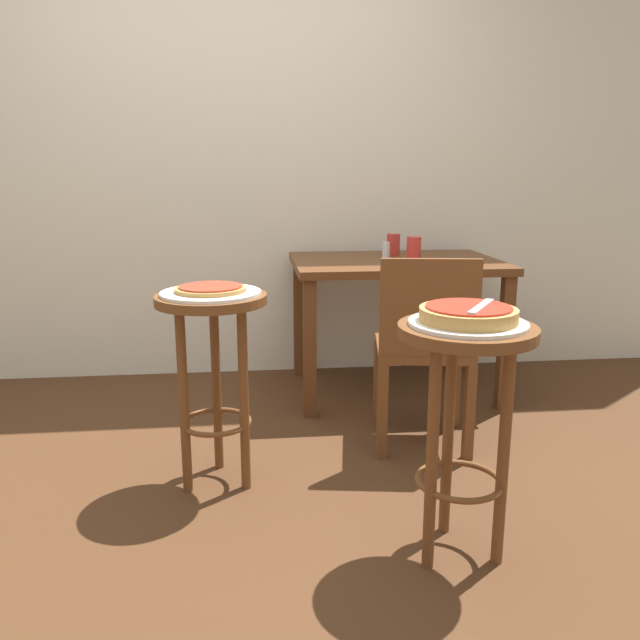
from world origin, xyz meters
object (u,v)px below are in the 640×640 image
at_px(serving_plate_foreground, 468,323).
at_px(pizza_server_knife, 481,306).
at_px(cup_far_edge, 393,244).
at_px(pizza_foreground, 468,314).
at_px(dining_table, 395,279).
at_px(cup_near_edge, 414,249).
at_px(condiment_shaker, 386,250).
at_px(serving_plate_middle, 211,293).
at_px(stool_foreground, 464,387).
at_px(stool_middle, 213,345).
at_px(pizza_middle, 211,289).
at_px(wooden_chair, 425,345).

height_order(serving_plate_foreground, pizza_server_knife, pizza_server_knife).
relative_size(serving_plate_foreground, cup_far_edge, 2.98).
height_order(pizza_foreground, dining_table, pizza_foreground).
xyz_separation_m(cup_near_edge, condiment_shaker, (-0.11, 0.16, -0.02)).
bearing_deg(pizza_foreground, cup_far_edge, 84.39).
bearing_deg(serving_plate_foreground, serving_plate_middle, 143.80).
relative_size(stool_foreground, pizza_foreground, 2.61).
xyz_separation_m(serving_plate_foreground, dining_table, (0.14, 1.54, -0.13)).
xyz_separation_m(stool_middle, dining_table, (0.92, 0.98, 0.07)).
bearing_deg(pizza_middle, serving_plate_middle, 0.00).
distance_m(stool_middle, serving_plate_middle, 0.20).
xyz_separation_m(pizza_foreground, pizza_server_knife, (0.03, -0.02, 0.03)).
height_order(pizza_middle, dining_table, pizza_middle).
height_order(stool_middle, condiment_shaker, condiment_shaker).
bearing_deg(serving_plate_middle, pizza_middle, 0.00).
height_order(serving_plate_middle, pizza_middle, pizza_middle).
xyz_separation_m(pizza_middle, cup_far_edge, (0.94, 1.17, 0.02)).
bearing_deg(condiment_shaker, serving_plate_middle, -130.07).
bearing_deg(pizza_middle, cup_far_edge, 51.13).
bearing_deg(cup_near_edge, cup_far_edge, 98.18).
xyz_separation_m(cup_near_edge, cup_far_edge, (-0.04, 0.29, -0.01)).
bearing_deg(cup_near_edge, serving_plate_middle, -138.15).
distance_m(stool_foreground, serving_plate_middle, 0.98).
xyz_separation_m(wooden_chair, pizza_server_knife, (-0.07, -0.81, 0.34)).
bearing_deg(serving_plate_middle, wooden_chair, 14.42).
xyz_separation_m(dining_table, wooden_chair, (-0.04, -0.75, -0.16)).
relative_size(serving_plate_middle, condiment_shaker, 4.21).
distance_m(serving_plate_foreground, cup_near_edge, 1.47).
relative_size(cup_far_edge, condiment_shaker, 1.34).
bearing_deg(pizza_foreground, stool_middle, 143.80).
height_order(serving_plate_foreground, pizza_foreground, pizza_foreground).
bearing_deg(serving_plate_middle, cup_far_edge, 51.13).
bearing_deg(pizza_middle, stool_foreground, -36.20).
relative_size(serving_plate_foreground, condiment_shaker, 3.99).
bearing_deg(wooden_chair, stool_foreground, -97.26).
height_order(stool_middle, pizza_middle, pizza_middle).
distance_m(dining_table, wooden_chair, 0.77).
bearing_deg(pizza_server_knife, condiment_shaker, 31.56).
bearing_deg(serving_plate_foreground, stool_foreground, 0.00).
bearing_deg(cup_near_edge, stool_middle, -138.15).
distance_m(serving_plate_middle, cup_far_edge, 1.51).
bearing_deg(wooden_chair, cup_near_edge, 80.40).
xyz_separation_m(serving_plate_foreground, pizza_server_knife, (0.03, -0.02, 0.06)).
relative_size(serving_plate_middle, cup_far_edge, 3.15).
relative_size(serving_plate_middle, wooden_chair, 0.43).
bearing_deg(stool_foreground, wooden_chair, 82.74).
xyz_separation_m(stool_middle, pizza_server_knife, (0.80, -0.59, 0.25)).
distance_m(serving_plate_middle, pizza_middle, 0.02).
relative_size(stool_middle, cup_far_edge, 6.39).
relative_size(stool_middle, dining_table, 0.69).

